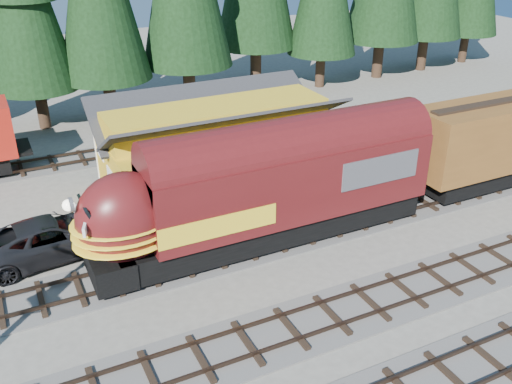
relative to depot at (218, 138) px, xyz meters
name	(u,v)px	position (x,y,z in m)	size (l,w,h in m)	color
ground	(317,286)	(0.00, -10.50, -2.96)	(120.00, 120.00, 0.00)	#6B665B
track_siding	(436,198)	(10.00, -6.50, -2.90)	(68.00, 3.20, 0.33)	#4C4947
track_spur	(18,170)	(-10.00, 7.50, -2.90)	(32.00, 3.20, 0.33)	#4C4947
depot	(218,138)	(0.00, 0.00, 0.00)	(12.80, 7.00, 5.30)	gold
locomotive	(255,195)	(-0.92, -6.50, -0.32)	(16.73, 3.33, 4.55)	black
pickup_truck_a	(52,237)	(-9.45, -3.13, -2.05)	(3.02, 6.55, 1.82)	black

